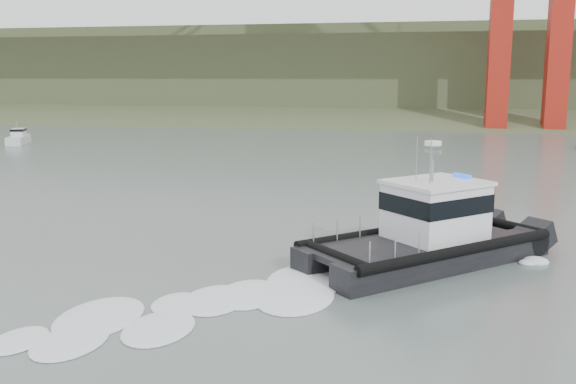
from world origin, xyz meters
TOP-DOWN VIEW (x-y plane):
  - ground at (0.00, 0.00)m, footprint 400.00×400.00m
  - headlands at (0.00, 125.50)m, footprint 500.00×105.36m
  - patrol_boat at (7.76, 4.28)m, footprint 11.10×10.85m
  - motorboat at (-39.85, 44.85)m, footprint 3.44×5.46m

SIDE VIEW (x-z plane):
  - ground at x=0.00m, z-range 0.00..0.00m
  - motorboat at x=-39.85m, z-range -0.71..2.14m
  - patrol_boat at x=7.76m, z-range -1.38..4.15m
  - headlands at x=0.00m, z-range -6.52..20.61m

